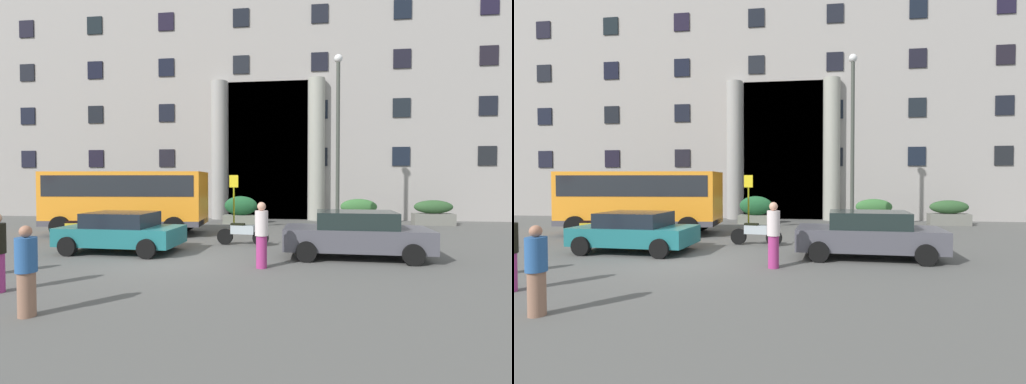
{
  "view_description": "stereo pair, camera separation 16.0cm",
  "coord_description": "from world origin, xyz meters",
  "views": [
    {
      "loc": [
        3.88,
        -10.93,
        2.4
      ],
      "look_at": [
        1.93,
        4.99,
        1.93
      ],
      "focal_mm": 26.93,
      "sensor_mm": 36.0,
      "label": 1
    },
    {
      "loc": [
        4.04,
        -10.91,
        2.4
      ],
      "look_at": [
        1.93,
        4.99,
        1.93
      ],
      "focal_mm": 26.93,
      "sensor_mm": 36.0,
      "label": 2
    }
  ],
  "objects": [
    {
      "name": "orange_minibus",
      "position": [
        -3.98,
        5.5,
        1.67
      ],
      "size": [
        7.12,
        3.11,
        2.8
      ],
      "rotation": [
        0.0,
        0.0,
        0.08
      ],
      "color": "orange",
      "rests_on": "ground_plane"
    },
    {
      "name": "pedestrian_woman_dark_dress",
      "position": [
        -0.95,
        -4.77,
        0.81
      ],
      "size": [
        0.36,
        0.36,
        1.61
      ],
      "rotation": [
        0.0,
        0.0,
        0.3
      ],
      "color": "#89624D",
      "rests_on": "ground_plane"
    },
    {
      "name": "hedge_planter_far_east",
      "position": [
        6.89,
        10.44,
        0.68
      ],
      "size": [
        2.04,
        0.71,
        1.41
      ],
      "color": "slate",
      "rests_on": "ground_plane"
    },
    {
      "name": "pedestrian_man_red_shirt",
      "position": [
        2.76,
        -0.52,
        0.92
      ],
      "size": [
        0.36,
        0.36,
        1.82
      ],
      "rotation": [
        0.0,
        0.0,
        1.56
      ],
      "color": "#9C2D6D",
      "rests_on": "ground_plane"
    },
    {
      "name": "lamppost_plaza_centre",
      "position": [
        5.52,
        7.76,
        4.84
      ],
      "size": [
        0.4,
        0.4,
        8.4
      ],
      "color": "#3A3E37",
      "rests_on": "ground_plane"
    },
    {
      "name": "bus_stop_sign",
      "position": [
        0.5,
        7.64,
        1.65
      ],
      "size": [
        0.44,
        0.08,
        2.67
      ],
      "color": "#999E14",
      "rests_on": "ground_plane"
    },
    {
      "name": "parked_compact_extra",
      "position": [
        -2.17,
        1.27,
        0.7
      ],
      "size": [
        4.02,
        2.21,
        1.34
      ],
      "rotation": [
        0.0,
        0.0,
        -0.04
      ],
      "color": "#1D666B",
      "rests_on": "ground_plane"
    },
    {
      "name": "motorcycle_near_kerb",
      "position": [
        -4.95,
        3.13,
        0.46
      ],
      "size": [
        2.01,
        0.65,
        0.89
      ],
      "rotation": [
        0.0,
        0.0,
        0.2
      ],
      "color": "black",
      "rests_on": "ground_plane"
    },
    {
      "name": "motorcycle_far_end",
      "position": [
        1.61,
        3.09,
        0.46
      ],
      "size": [
        1.97,
        0.55,
        0.89
      ],
      "rotation": [
        0.0,
        0.0,
        -0.11
      ],
      "color": "black",
      "rests_on": "ground_plane"
    },
    {
      "name": "hedge_planter_west",
      "position": [
        10.88,
        10.78,
        0.65
      ],
      "size": [
        2.11,
        0.78,
        1.35
      ],
      "color": "slate",
      "rests_on": "ground_plane"
    },
    {
      "name": "ground_plane",
      "position": [
        0.0,
        0.0,
        -0.06
      ],
      "size": [
        80.0,
        64.0,
        0.12
      ],
      "primitive_type": "cube",
      "color": "#51504E"
    },
    {
      "name": "office_building_facade",
      "position": [
        0.01,
        17.47,
        8.77
      ],
      "size": [
        36.37,
        9.77,
        17.57
      ],
      "color": "gray",
      "rests_on": "ground_plane"
    },
    {
      "name": "hedge_planter_far_west",
      "position": [
        -7.8,
        10.14,
        0.57
      ],
      "size": [
        1.49,
        0.91,
        1.18
      ],
      "color": "gray",
      "rests_on": "ground_plane"
    },
    {
      "name": "hedge_planter_entrance_right",
      "position": [
        -10.87,
        10.47,
        0.65
      ],
      "size": [
        1.99,
        0.77,
        1.36
      ],
      "color": "slate",
      "rests_on": "ground_plane"
    },
    {
      "name": "parked_hatchback_near",
      "position": [
        5.51,
        1.27,
        0.74
      ],
      "size": [
        4.48,
        2.2,
        1.45
      ],
      "rotation": [
        0.0,
        0.0,
        -0.04
      ],
      "color": "#46454E",
      "rests_on": "ground_plane"
    },
    {
      "name": "scooter_by_planter",
      "position": [
        6.24,
        3.33,
        0.45
      ],
      "size": [
        1.91,
        0.64,
        0.89
      ],
      "rotation": [
        0.0,
        0.0,
        0.21
      ],
      "color": "black",
      "rests_on": "ground_plane"
    },
    {
      "name": "hedge_planter_entrance_left",
      "position": [
        0.43,
        10.22,
        0.75
      ],
      "size": [
        1.93,
        0.82,
        1.54
      ],
      "color": "gray",
      "rests_on": "ground_plane"
    }
  ]
}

